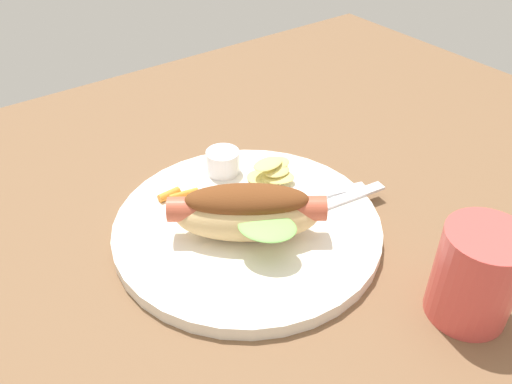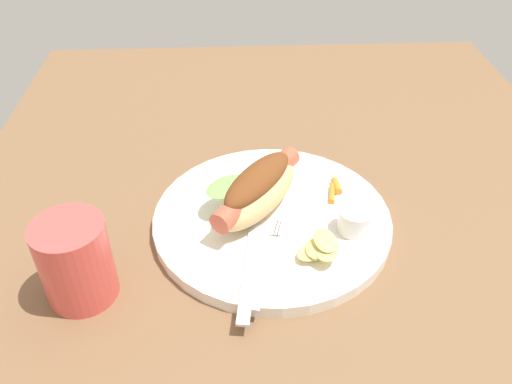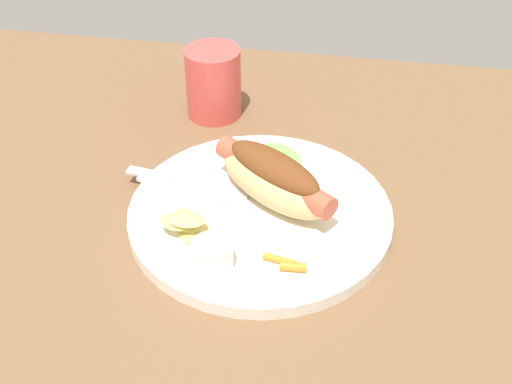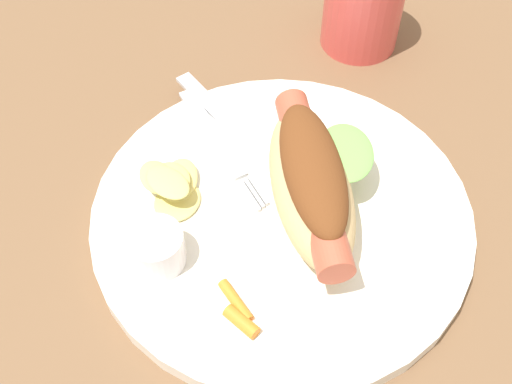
{
  "view_description": "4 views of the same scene",
  "coord_description": "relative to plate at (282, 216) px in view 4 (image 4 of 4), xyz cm",
  "views": [
    {
      "loc": [
        28.52,
        39.72,
        39.88
      ],
      "look_at": [
        2.12,
        3.68,
        6.17
      ],
      "focal_mm": 37.01,
      "sensor_mm": 36.0,
      "label": 1
    },
    {
      "loc": [
        -47.61,
        7.27,
        44.94
      ],
      "look_at": [
        3.26,
        4.67,
        4.85
      ],
      "focal_mm": 36.85,
      "sensor_mm": 36.0,
      "label": 2
    },
    {
      "loc": [
        11.92,
        -53.37,
        49.51
      ],
      "look_at": [
        2.31,
        1.56,
        4.87
      ],
      "focal_mm": 45.93,
      "sensor_mm": 36.0,
      "label": 3
    },
    {
      "loc": [
        22.18,
        -19.27,
        42.15
      ],
      "look_at": [
        1.62,
        0.79,
        4.73
      ],
      "focal_mm": 44.68,
      "sensor_mm": 36.0,
      "label": 4
    }
  ],
  "objects": [
    {
      "name": "hot_dog",
      "position": [
        1.24,
        1.81,
        4.07
      ],
      "size": [
        15.83,
        14.24,
        6.26
      ],
      "rotation": [
        0.0,
        0.0,
        5.66
      ],
      "color": "#DBB77A",
      "rests_on": "plate"
    },
    {
      "name": "chips_pile",
      "position": [
        -7.26,
        -5.05,
        1.84
      ],
      "size": [
        6.67,
        6.51,
        2.28
      ],
      "color": "#DDCF71",
      "rests_on": "plate"
    },
    {
      "name": "plate",
      "position": [
        0.0,
        0.0,
        0.0
      ],
      "size": [
        30.03,
        30.03,
        1.6
      ],
      "primitive_type": "cylinder",
      "color": "white",
      "rests_on": "ground_plane"
    },
    {
      "name": "knife",
      "position": [
        -9.39,
        3.21,
        0.98
      ],
      "size": [
        15.6,
        3.49,
        0.36
      ],
      "primitive_type": "cube",
      "rotation": [
        0.0,
        0.0,
        6.15
      ],
      "color": "silver",
      "rests_on": "plate"
    },
    {
      "name": "sauce_ramekin",
      "position": [
        -3.23,
        -9.79,
        2.31
      ],
      "size": [
        4.18,
        4.18,
        3.02
      ],
      "primitive_type": "cylinder",
      "color": "white",
      "rests_on": "plate"
    },
    {
      "name": "carrot_garnish",
      "position": [
        4.25,
        -8.66,
        1.25
      ],
      "size": [
        4.68,
        2.13,
        0.99
      ],
      "color": "orange",
      "rests_on": "plate"
    },
    {
      "name": "drinking_cup",
      "position": [
        -10.24,
        21.65,
        4.1
      ],
      "size": [
        7.65,
        7.65,
        9.8
      ],
      "primitive_type": "cylinder",
      "color": "#D84C47",
      "rests_on": "ground_plane"
    },
    {
      "name": "ground_plane",
      "position": [
        -2.6,
        -2.68,
        -1.7
      ],
      "size": [
        120.0,
        90.0,
        1.8
      ],
      "primitive_type": "cube",
      "color": "brown"
    },
    {
      "name": "fork",
      "position": [
        -8.67,
        1.13,
        1.0
      ],
      "size": [
        14.23,
        5.19,
        0.4
      ],
      "rotation": [
        0.0,
        0.0,
        6.0
      ],
      "color": "silver",
      "rests_on": "plate"
    }
  ]
}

